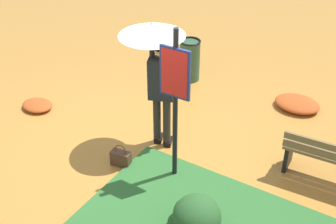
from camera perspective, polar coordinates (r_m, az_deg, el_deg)
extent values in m
plane|color=#B27A33|center=(7.38, -2.60, -4.00)|extent=(18.00, 18.00, 0.00)
cylinder|color=#2D2823|center=(7.10, -0.15, -1.33)|extent=(0.12, 0.12, 0.86)
cylinder|color=#2D2823|center=(7.18, -1.37, -0.91)|extent=(0.12, 0.12, 0.86)
cube|color=black|center=(7.36, 0.01, -3.70)|extent=(0.18, 0.25, 0.08)
cube|color=black|center=(7.44, -1.17, -3.26)|extent=(0.18, 0.25, 0.08)
cube|color=#232328|center=(6.75, -0.81, 4.16)|extent=(0.44, 0.36, 0.64)
sphere|color=beige|center=(6.54, -0.85, 7.69)|extent=(0.20, 0.20, 0.20)
ellipsoid|color=black|center=(6.53, -0.85, 7.93)|extent=(0.20, 0.20, 0.15)
cylinder|color=#232328|center=(6.57, 0.88, 5.38)|extent=(0.18, 0.13, 0.18)
cylinder|color=#232328|center=(6.56, 0.63, 6.20)|extent=(0.24, 0.11, 0.33)
cube|color=black|center=(6.52, -0.08, 7.42)|extent=(0.07, 0.04, 0.14)
cylinder|color=#232328|center=(6.72, -2.03, 6.29)|extent=(0.11, 0.10, 0.09)
cylinder|color=#232328|center=(6.66, -1.99, 6.92)|extent=(0.10, 0.09, 0.23)
cylinder|color=#A5A5AD|center=(6.52, -2.01, 9.37)|extent=(0.02, 0.02, 0.41)
cone|color=silver|center=(6.48, -2.02, 10.14)|extent=(0.96, 0.96, 0.16)
sphere|color=#A5A5AD|center=(6.44, -2.04, 11.04)|extent=(0.02, 0.02, 0.02)
cylinder|color=black|center=(6.09, 0.90, 0.37)|extent=(0.07, 0.07, 2.30)
cube|color=navy|center=(5.80, 0.87, 4.88)|extent=(0.44, 0.04, 0.70)
cube|color=red|center=(5.79, 0.77, 4.80)|extent=(0.38, 0.01, 0.64)
cube|color=#4C3323|center=(6.92, -5.88, -5.77)|extent=(0.32, 0.19, 0.24)
torus|color=#4C3323|center=(6.83, -5.95, -4.72)|extent=(0.18, 0.04, 0.18)
cube|color=black|center=(7.03, 14.75, -5.13)|extent=(0.08, 0.36, 0.44)
cube|color=brown|center=(6.80, 20.11, -5.14)|extent=(1.40, 0.18, 0.04)
cube|color=brown|center=(6.70, 19.85, -5.70)|extent=(1.40, 0.18, 0.04)
cube|color=brown|center=(6.60, 19.90, -5.25)|extent=(1.40, 0.12, 0.10)
cube|color=brown|center=(6.52, 20.13, -4.28)|extent=(1.40, 0.12, 0.10)
cylinder|color=#2D5138|center=(9.03, 2.70, 6.37)|extent=(0.40, 0.40, 0.80)
torus|color=black|center=(8.85, 2.77, 8.78)|extent=(0.42, 0.42, 0.04)
ellipsoid|color=#285628|center=(5.81, 3.60, -12.84)|extent=(0.61, 0.61, 0.54)
ellipsoid|color=#1E421E|center=(5.99, 2.44, -12.28)|extent=(0.36, 0.36, 0.36)
ellipsoid|color=#B74C1E|center=(8.54, 15.75, 1.00)|extent=(0.80, 0.64, 0.18)
ellipsoid|color=#B74C1E|center=(8.55, -15.93, 0.82)|extent=(0.57, 0.46, 0.13)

